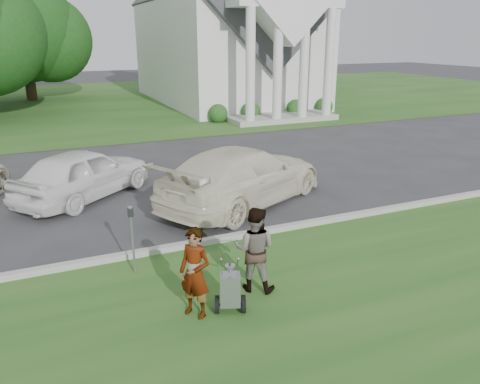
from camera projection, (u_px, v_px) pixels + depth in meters
ground at (240, 250)px, 10.63m from camera, size 120.00×120.00×0.00m
grass_strip at (309, 319)px, 8.02m from camera, size 80.00×7.00×0.01m
church_lawn at (92, 102)px, 34.10m from camera, size 80.00×30.00×0.01m
curb at (230, 237)px, 11.09m from camera, size 80.00×0.18×0.15m
church at (226, 15)px, 32.24m from camera, size 9.19×19.00×24.10m
tree_back at (23, 34)px, 33.68m from camera, size 9.61×7.60×8.89m
striping_cart at (230, 290)px, 8.11m from camera, size 0.79×1.15×0.99m
person_left at (195, 274)px, 7.88m from camera, size 0.67×0.70×1.61m
person_right at (255, 250)px, 8.72m from camera, size 1.02×0.98×1.65m
parking_meter_near at (132, 232)px, 9.25m from camera, size 0.11×0.10×1.46m
car_b at (83, 173)px, 13.79m from camera, size 4.57×4.24×1.52m
car_c at (243, 176)px, 13.33m from camera, size 6.12×4.74×1.65m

